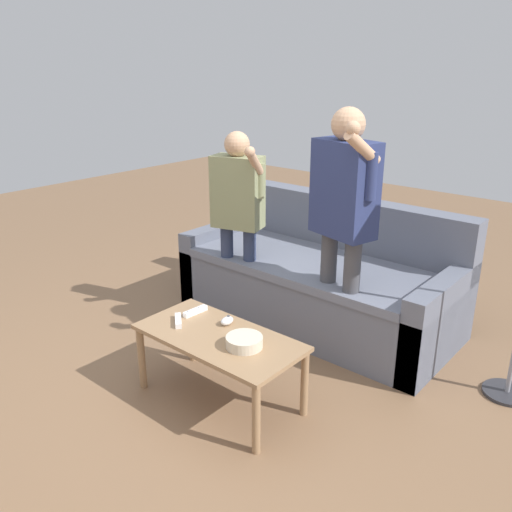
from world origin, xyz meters
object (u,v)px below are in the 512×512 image
(game_remote_wand_far, at_px, (195,311))
(couch, at_px, (321,281))
(coffee_table, at_px, (219,344))
(player_right, at_px, (343,208))
(game_remote_wand_near, at_px, (178,321))
(player_left, at_px, (238,207))
(game_remote_nunchuk, at_px, (227,321))
(snack_bowl, at_px, (244,342))

(game_remote_wand_far, bearing_deg, couch, 83.13)
(coffee_table, relative_size, player_right, 0.59)
(player_right, height_order, game_remote_wand_near, player_right)
(player_left, xyz_separation_m, game_remote_wand_near, (0.32, -0.88, -0.45))
(coffee_table, height_order, game_remote_nunchuk, game_remote_nunchuk)
(game_remote_wand_near, xyz_separation_m, game_remote_wand_far, (-0.01, 0.15, -0.00))
(snack_bowl, distance_m, player_right, 1.04)
(snack_bowl, bearing_deg, game_remote_wand_far, 167.64)
(couch, height_order, game_remote_wand_near, couch)
(snack_bowl, bearing_deg, couch, 105.57)
(couch, bearing_deg, player_right, -44.84)
(couch, xyz_separation_m, player_left, (-0.45, -0.43, 0.58))
(game_remote_nunchuk, relative_size, player_left, 0.06)
(couch, height_order, snack_bowl, couch)
(game_remote_nunchuk, bearing_deg, snack_bowl, -27.38)
(coffee_table, height_order, player_left, player_left)
(game_remote_wand_near, height_order, game_remote_wand_far, same)
(coffee_table, bearing_deg, snack_bowl, -0.36)
(coffee_table, bearing_deg, game_remote_wand_near, -171.48)
(couch, height_order, game_remote_nunchuk, couch)
(coffee_table, height_order, player_right, player_right)
(player_left, relative_size, player_right, 0.88)
(couch, relative_size, coffee_table, 2.11)
(couch, xyz_separation_m, snack_bowl, (0.35, -1.26, 0.15))
(game_remote_nunchuk, height_order, game_remote_wand_far, game_remote_nunchuk)
(snack_bowl, xyz_separation_m, game_remote_nunchuk, (-0.25, 0.13, -0.01))
(game_remote_wand_near, bearing_deg, game_remote_wand_far, 95.55)
(coffee_table, bearing_deg, player_left, 126.02)
(snack_bowl, relative_size, player_right, 0.12)
(coffee_table, height_order, snack_bowl, snack_bowl)
(player_right, distance_m, game_remote_wand_far, 1.10)
(player_left, height_order, player_right, player_right)
(couch, bearing_deg, player_left, -136.45)
(game_remote_nunchuk, distance_m, player_left, 1.00)
(couch, relative_size, player_right, 1.25)
(snack_bowl, height_order, player_left, player_left)
(game_remote_nunchuk, xyz_separation_m, player_right, (0.28, 0.75, 0.57))
(player_right, bearing_deg, game_remote_nunchuk, -110.79)
(player_left, bearing_deg, coffee_table, -53.98)
(player_left, distance_m, game_remote_wand_near, 1.04)
(snack_bowl, relative_size, game_remote_wand_near, 1.41)
(player_right, bearing_deg, game_remote_wand_far, -124.58)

